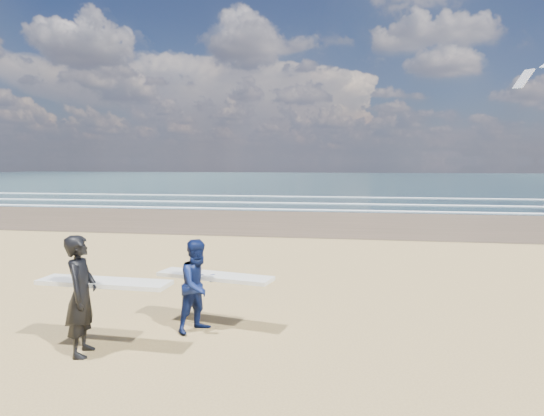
# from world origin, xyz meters

# --- Properties ---
(ocean) EXTENTS (220.00, 100.00, 0.02)m
(ocean) POSITION_xyz_m (20.00, 72.00, 0.01)
(ocean) COLOR #192F38
(ocean) RESTS_ON ground
(surfer_near) EXTENTS (2.22, 1.04, 1.90)m
(surfer_near) POSITION_xyz_m (-0.32, -0.06, 0.97)
(surfer_near) COLOR black
(surfer_near) RESTS_ON ground
(surfer_far) EXTENTS (2.26, 1.34, 1.66)m
(surfer_far) POSITION_xyz_m (1.14, 1.27, 0.84)
(surfer_far) COLOR #0D1949
(surfer_far) RESTS_ON ground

